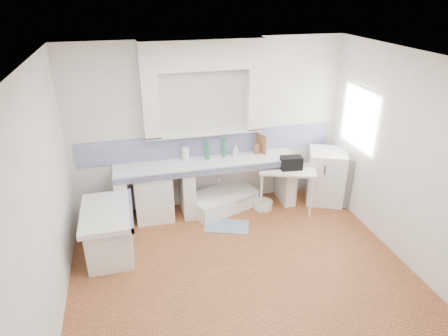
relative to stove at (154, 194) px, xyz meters
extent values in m
plane|color=#9A562E|center=(0.99, -1.72, -0.42)|extent=(4.50, 4.50, 0.00)
plane|color=white|center=(0.99, -1.72, 2.38)|extent=(4.50, 4.50, 0.00)
plane|color=white|center=(0.99, 0.28, 0.98)|extent=(4.50, 0.00, 4.50)
plane|color=white|center=(0.99, -3.72, 0.98)|extent=(4.50, 0.00, 4.50)
plane|color=white|center=(-1.26, -1.72, 0.98)|extent=(0.00, 4.50, 4.50)
plane|color=white|center=(3.24, -1.72, 0.98)|extent=(0.00, 4.50, 4.50)
cube|color=white|center=(0.89, 0.15, 2.15)|extent=(1.90, 0.25, 0.45)
cube|color=#321B10|center=(3.42, -0.52, 1.18)|extent=(0.35, 0.86, 1.06)
cube|color=white|center=(3.27, -0.52, 1.56)|extent=(0.01, 0.84, 0.24)
cube|color=white|center=(0.89, -0.02, 0.44)|extent=(3.00, 0.60, 0.08)
cube|color=navy|center=(0.89, -0.30, 0.44)|extent=(3.00, 0.04, 0.10)
cube|color=white|center=(-0.51, -0.02, -0.01)|extent=(0.20, 0.55, 0.82)
cube|color=white|center=(0.54, -0.02, -0.01)|extent=(0.20, 0.55, 0.82)
cube|color=white|center=(2.29, -0.02, -0.01)|extent=(0.20, 0.55, 0.82)
cube|color=white|center=(-0.71, -0.82, 0.24)|extent=(0.70, 1.10, 0.08)
cube|color=white|center=(-0.71, -0.82, -0.11)|extent=(0.60, 1.00, 0.62)
cube|color=navy|center=(-0.38, -0.82, 0.24)|extent=(0.04, 1.10, 0.10)
cube|color=navy|center=(0.99, 0.26, 0.68)|extent=(4.27, 0.03, 0.40)
cube|color=white|center=(0.00, 0.00, 0.00)|extent=(0.62, 0.61, 0.84)
cube|color=white|center=(1.14, -0.03, -0.29)|extent=(1.29, 1.00, 0.27)
cube|color=white|center=(2.18, -0.30, -0.04)|extent=(1.04, 0.82, 0.04)
cube|color=white|center=(2.96, -0.19, 0.05)|extent=(0.80, 0.80, 0.94)
cylinder|color=#B2302C|center=(0.87, -0.09, -0.28)|extent=(0.37, 0.37, 0.28)
cylinder|color=#BF630A|center=(1.13, -0.11, -0.29)|extent=(0.36, 0.36, 0.26)
cylinder|color=#1245B4|center=(1.46, 0.01, -0.28)|extent=(0.35, 0.35, 0.28)
cylinder|color=white|center=(1.82, -0.20, -0.36)|extent=(0.36, 0.36, 0.13)
cylinder|color=silver|center=(1.02, 0.13, -0.29)|extent=(0.09, 0.09, 0.27)
cylinder|color=silver|center=(1.13, 0.13, -0.27)|extent=(0.10, 0.10, 0.30)
cube|color=black|center=(2.23, -0.34, 0.45)|extent=(0.36, 0.23, 0.22)
cylinder|color=#247142|center=(0.92, 0.10, 0.63)|extent=(0.08, 0.08, 0.30)
cylinder|color=#247142|center=(1.21, 0.13, 0.63)|extent=(0.07, 0.07, 0.31)
cube|color=#98643C|center=(1.78, 0.12, 0.57)|extent=(0.10, 0.09, 0.18)
cube|color=#98643C|center=(1.86, 0.13, 0.64)|extent=(0.12, 0.23, 0.33)
cylinder|color=white|center=(0.56, 0.13, 0.59)|extent=(0.13, 0.13, 0.23)
imported|color=white|center=(1.40, 0.13, 0.58)|extent=(0.09, 0.10, 0.20)
cube|color=#2C5180|center=(1.07, -0.60, -0.42)|extent=(0.79, 0.61, 0.01)
camera|label=1|loc=(-0.29, -5.72, 3.10)|focal=31.49mm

